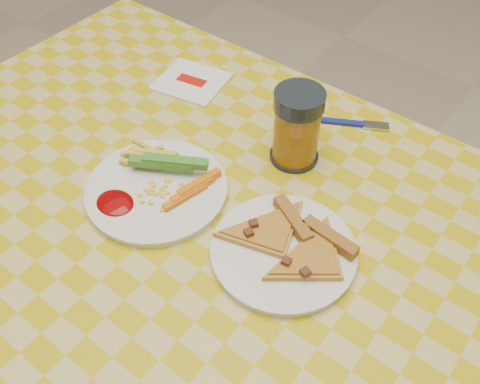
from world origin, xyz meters
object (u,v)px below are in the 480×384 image
plate_right (283,252)px  drink_glass (297,128)px  plate_left (157,191)px  table (207,251)px

plate_right → drink_glass: (-0.11, 0.19, 0.06)m
plate_left → plate_right: (0.24, 0.03, 0.00)m
table → plate_right: size_ratio=5.90×
plate_right → drink_glass: 0.23m
plate_left → drink_glass: 0.26m
table → plate_left: size_ratio=5.51×
plate_left → drink_glass: size_ratio=1.65×
plate_right → drink_glass: bearing=119.7°
table → plate_left: 0.13m
plate_right → plate_left: bearing=-173.9°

